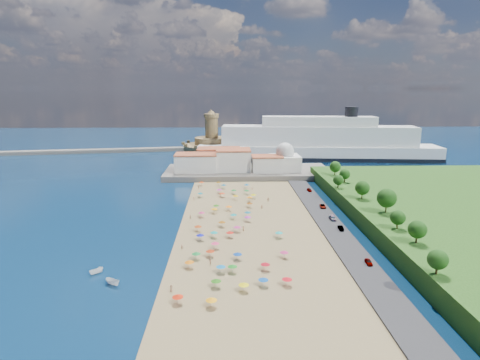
{
  "coord_description": "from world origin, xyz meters",
  "views": [
    {
      "loc": [
        -1.85,
        -143.27,
        46.5
      ],
      "look_at": [
        4.0,
        25.0,
        8.0
      ],
      "focal_mm": 30.0,
      "sensor_mm": 36.0,
      "label": 1
    }
  ],
  "objects": [
    {
      "name": "cruise_ship",
      "position": [
        59.37,
        121.33,
        10.35
      ],
      "size": [
        161.34,
        38.61,
        34.94
      ],
      "color": "black",
      "rests_on": "ground"
    },
    {
      "name": "terrace",
      "position": [
        10.0,
        73.0,
        1.5
      ],
      "size": [
        90.0,
        36.0,
        3.0
      ],
      "primitive_type": "cube",
      "color": "#59544C",
      "rests_on": "ground"
    },
    {
      "name": "fortress",
      "position": [
        -12.0,
        138.0,
        6.68
      ],
      "size": [
        40.0,
        40.0,
        32.4
      ],
      "color": "olive",
      "rests_on": "ground"
    },
    {
      "name": "jetty",
      "position": [
        -12.0,
        108.0,
        1.2
      ],
      "size": [
        18.0,
        70.0,
        2.4
      ],
      "primitive_type": "cube",
      "color": "#59544C",
      "rests_on": "ground"
    },
    {
      "name": "waterfront_buildings",
      "position": [
        -3.05,
        73.64,
        7.88
      ],
      "size": [
        57.0,
        29.0,
        11.0
      ],
      "color": "silver",
      "rests_on": "terrace"
    },
    {
      "name": "hillside_trees",
      "position": [
        49.21,
        -7.29,
        10.09
      ],
      "size": [
        11.98,
        109.62,
        8.22
      ],
      "color": "#382314",
      "rests_on": "hillside"
    },
    {
      "name": "ground",
      "position": [
        0.0,
        0.0,
        0.0
      ],
      "size": [
        700.0,
        700.0,
        0.0
      ],
      "primitive_type": "plane",
      "color": "#071938",
      "rests_on": "ground"
    },
    {
      "name": "domed_building",
      "position": [
        30.0,
        71.0,
        8.97
      ],
      "size": [
        16.0,
        16.0,
        15.0
      ],
      "color": "silver",
      "rests_on": "terrace"
    },
    {
      "name": "beach_parasols",
      "position": [
        -1.1,
        -11.45,
        2.15
      ],
      "size": [
        31.23,
        114.3,
        2.2
      ],
      "color": "gray",
      "rests_on": "beach"
    },
    {
      "name": "moored_boats",
      "position": [
        -31.96,
        -50.82,
        0.81
      ],
      "size": [
        10.03,
        10.11,
        1.69
      ],
      "color": "white",
      "rests_on": "ground"
    },
    {
      "name": "breakwater",
      "position": [
        -110.0,
        153.0,
        1.3
      ],
      "size": [
        199.03,
        34.77,
        2.6
      ],
      "primitive_type": "cube",
      "rotation": [
        0.0,
        0.0,
        0.14
      ],
      "color": "#59544C",
      "rests_on": "ground"
    },
    {
      "name": "beachgoers",
      "position": [
        -2.96,
        2.49,
        1.12
      ],
      "size": [
        32.69,
        99.08,
        1.89
      ],
      "color": "tan",
      "rests_on": "beach"
    },
    {
      "name": "parked_cars",
      "position": [
        36.0,
        -3.55,
        1.35
      ],
      "size": [
        2.54,
        81.93,
        1.35
      ],
      "color": "gray",
      "rests_on": "promenade"
    }
  ]
}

